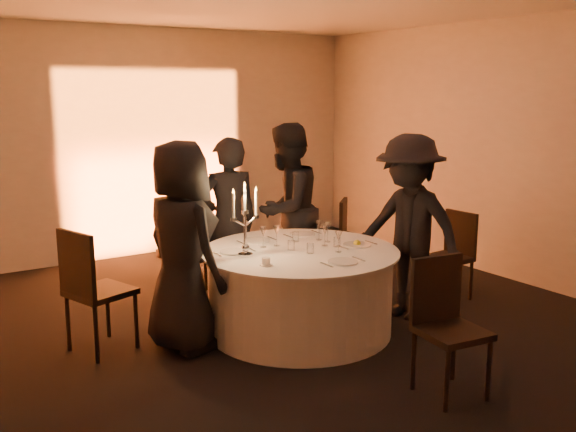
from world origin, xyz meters
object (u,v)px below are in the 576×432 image
guest_left (182,247)px  chair_back_left (192,251)px  chair_front (445,317)px  guest_right (409,228)px  coffee_cup (266,262)px  chair_back_right (334,233)px  chair_right (453,250)px  chair_left (91,284)px  guest_back_right (286,209)px  banquet_table (300,291)px  candelabra (245,230)px  guest_back_left (228,222)px

guest_left → chair_back_left: bearing=-39.0°
chair_front → chair_back_left: bearing=109.6°
chair_front → guest_right: size_ratio=0.56×
guest_right → coffee_cup: guest_right is taller
chair_back_right → chair_right: chair_back_right is taller
chair_left → guest_back_right: guest_back_right is taller
banquet_table → guest_left: guest_left is taller
chair_left → chair_back_left: 1.57m
guest_right → candelabra: bearing=-115.3°
chair_back_right → coffee_cup: 2.41m
guest_back_left → coffee_cup: (-0.34, -1.33, -0.07)m
chair_left → candelabra: candelabra is taller
chair_back_right → chair_right: size_ratio=1.00×
chair_front → guest_right: (0.87, 1.32, 0.33)m
chair_back_left → guest_back_right: size_ratio=0.50×
guest_left → guest_back_left: size_ratio=1.04×
chair_left → guest_back_right: (2.27, 0.51, 0.32)m
chair_front → coffee_cup: chair_front is taller
chair_right → guest_back_left: 2.40m
chair_back_right → banquet_table: bearing=-1.2°
chair_left → guest_right: size_ratio=0.60×
chair_back_right → chair_front: bearing=24.1°
guest_back_right → coffee_cup: (-1.04, -1.31, -0.13)m
chair_front → guest_back_left: (-0.39, 2.63, 0.30)m
guest_back_right → guest_right: bearing=87.0°
banquet_table → chair_back_right: (1.32, 1.24, 0.14)m
chair_right → guest_right: 0.91m
banquet_table → chair_back_right: bearing=43.2°
banquet_table → candelabra: candelabra is taller
chair_back_left → guest_right: guest_right is taller
chair_right → chair_front: size_ratio=0.92×
guest_left → coffee_cup: guest_left is taller
banquet_table → chair_left: (-1.75, 0.52, 0.22)m
chair_back_right → coffee_cup: (-1.85, -1.52, 0.28)m
guest_back_left → guest_back_right: size_ratio=0.93×
chair_back_right → guest_back_left: (-1.50, -0.19, 0.34)m
chair_front → guest_left: size_ratio=0.56×
guest_back_right → chair_left: bearing=-13.9°
chair_right → coffee_cup: chair_right is taller
chair_back_left → guest_back_left: size_ratio=0.54×
guest_back_left → guest_back_right: 0.70m
chair_right → guest_back_right: bearing=-132.1°
chair_right → chair_front: (-1.69, -1.49, 0.05)m
chair_back_right → guest_left: guest_left is taller
chair_back_left → chair_front: (0.66, -2.95, 0.04)m
chair_front → candelabra: 1.86m
chair_right → coffee_cup: bearing=-88.6°
coffee_cup → candelabra: size_ratio=0.17×
chair_right → guest_left: guest_left is taller
chair_left → coffee_cup: size_ratio=9.76×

